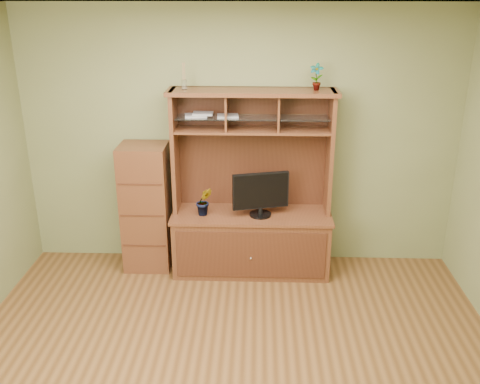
{
  "coord_description": "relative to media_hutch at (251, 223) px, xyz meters",
  "views": [
    {
      "loc": [
        0.19,
        -3.35,
        2.83
      ],
      "look_at": [
        0.03,
        1.2,
        1.08
      ],
      "focal_mm": 40.0,
      "sensor_mm": 36.0,
      "label": 1
    }
  ],
  "objects": [
    {
      "name": "orchid_plant",
      "position": [
        -0.48,
        -0.08,
        0.28
      ],
      "size": [
        0.19,
        0.17,
        0.3
      ],
      "primitive_type": "imported",
      "rotation": [
        0.0,
        0.0,
        0.23
      ],
      "color": "#3B5E20",
      "rests_on": "media_hutch"
    },
    {
      "name": "top_plant",
      "position": [
        0.61,
        0.08,
        1.51
      ],
      "size": [
        0.16,
        0.13,
        0.26
      ],
      "primitive_type": "imported",
      "rotation": [
        0.0,
        0.0,
        -0.33
      ],
      "color": "#306C26",
      "rests_on": "media_hutch"
    },
    {
      "name": "media_hutch",
      "position": [
        0.0,
        0.0,
        0.0
      ],
      "size": [
        1.66,
        0.61,
        1.9
      ],
      "color": "#4A2815",
      "rests_on": "room"
    },
    {
      "name": "magazines",
      "position": [
        -0.43,
        0.08,
        1.13
      ],
      "size": [
        0.54,
        0.19,
        0.04
      ],
      "color": "#B6B6BC",
      "rests_on": "media_hutch"
    },
    {
      "name": "monitor",
      "position": [
        0.09,
        -0.08,
        0.37
      ],
      "size": [
        0.57,
        0.22,
        0.45
      ],
      "rotation": [
        0.0,
        0.0,
        0.25
      ],
      "color": "black",
      "rests_on": "media_hutch"
    },
    {
      "name": "room",
      "position": [
        -0.13,
        -1.73,
        0.83
      ],
      "size": [
        4.54,
        4.04,
        2.74
      ],
      "color": "#503216",
      "rests_on": "ground"
    },
    {
      "name": "side_cabinet",
      "position": [
        -1.1,
        0.04,
        0.15
      ],
      "size": [
        0.48,
        0.44,
        1.35
      ],
      "color": "#4A2815",
      "rests_on": "room"
    },
    {
      "name": "reed_diffuser",
      "position": [
        -0.66,
        0.08,
        1.48
      ],
      "size": [
        0.05,
        0.05,
        0.26
      ],
      "color": "silver",
      "rests_on": "media_hutch"
    }
  ]
}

